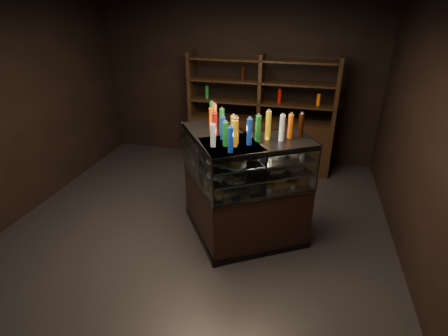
% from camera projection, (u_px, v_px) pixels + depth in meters
% --- Properties ---
extents(ground, '(5.00, 5.00, 0.00)m').
position_uv_depth(ground, '(200.00, 224.00, 4.78)').
color(ground, black).
rests_on(ground, ground).
extents(room_shell, '(5.02, 5.02, 3.01)m').
position_uv_depth(room_shell, '(195.00, 81.00, 3.94)').
color(room_shell, black).
rests_on(room_shell, ground).
extents(display_case, '(1.76, 1.40, 1.37)m').
position_uv_depth(display_case, '(237.00, 206.00, 4.33)').
color(display_case, black).
rests_on(display_case, ground).
extents(food_display, '(1.41, 1.05, 0.43)m').
position_uv_depth(food_display, '(238.00, 165.00, 4.08)').
color(food_display, '#C29245').
rests_on(food_display, display_case).
extents(bottles_top, '(1.24, 0.91, 0.30)m').
position_uv_depth(bottles_top, '(239.00, 126.00, 3.88)').
color(bottles_top, '#D8590A').
rests_on(bottles_top, display_case).
extents(potted_conifer, '(0.41, 0.41, 0.88)m').
position_uv_depth(potted_conifer, '(245.00, 170.00, 5.15)').
color(potted_conifer, black).
rests_on(potted_conifer, ground).
extents(back_shelving, '(2.51, 0.46, 2.00)m').
position_uv_depth(back_shelving, '(259.00, 135.00, 6.21)').
color(back_shelving, black).
rests_on(back_shelving, ground).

